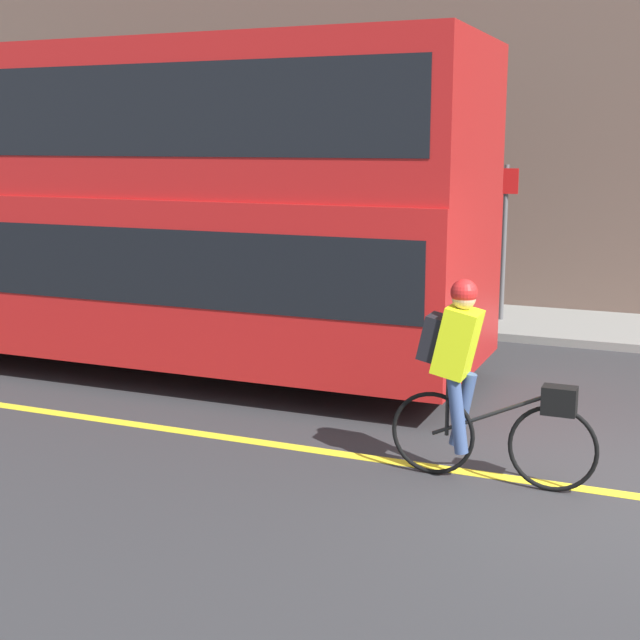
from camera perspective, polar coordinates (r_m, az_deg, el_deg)
The scene contains 4 objects.
bus at distance 11.23m, azimuth -14.45°, elevation 7.86°, with size 9.50×2.47×3.72m.
cyclist_on_bike at distance 7.16m, azimuth 9.70°, elevation -3.43°, with size 1.66×0.32×1.64m.
trash_bin at distance 13.93m, azimuth 2.15°, elevation 2.74°, with size 0.53×0.53×0.97m.
street_sign_post at distance 13.19m, azimuth 11.70°, elevation 5.44°, with size 0.36×0.09×2.25m.
Camera 1 is at (-0.06, -7.01, 2.69)m, focal length 50.00 mm.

